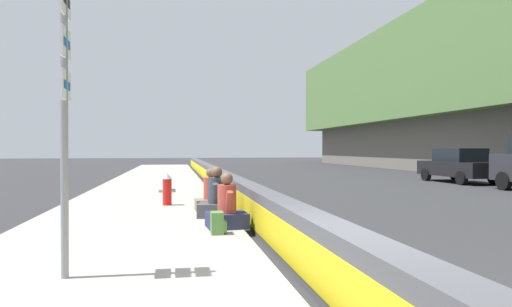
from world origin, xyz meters
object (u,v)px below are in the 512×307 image
(seated_person_middle, at_px, (217,201))
(seated_person_rear, at_px, (211,197))
(fire_hydrant, at_px, (167,189))
(route_sign_post, at_px, (65,103))
(backpack, at_px, (218,223))
(parked_car_fourth, at_px, (459,165))
(seated_person_foreground, at_px, (227,210))

(seated_person_middle, xyz_separation_m, seated_person_rear, (1.04, 0.05, -0.03))
(fire_hydrant, bearing_deg, route_sign_post, 170.88)
(fire_hydrant, xyz_separation_m, seated_person_rear, (-1.28, -1.09, -0.12))
(seated_person_rear, bearing_deg, fire_hydrant, 40.50)
(backpack, bearing_deg, seated_person_rear, -2.35)
(backpack, distance_m, parked_car_fourth, 17.83)
(route_sign_post, relative_size, fire_hydrant, 4.09)
(backpack, height_order, parked_car_fourth, parked_car_fourth)
(seated_person_rear, bearing_deg, route_sign_post, 158.43)
(route_sign_post, distance_m, seated_person_middle, 5.30)
(fire_hydrant, distance_m, parked_car_fourth, 16.08)
(seated_person_middle, bearing_deg, seated_person_foreground, -177.32)
(fire_hydrant, relative_size, seated_person_rear, 0.83)
(parked_car_fourth, bearing_deg, route_sign_post, 133.32)
(seated_person_foreground, height_order, seated_person_rear, seated_person_foreground)
(route_sign_post, xyz_separation_m, parked_car_fourth, (14.40, -15.27, -1.37))
(fire_hydrant, distance_m, backpack, 4.49)
(seated_person_foreground, relative_size, backpack, 2.70)
(fire_hydrant, xyz_separation_m, seated_person_foreground, (-3.74, -1.21, -0.11))
(route_sign_post, xyz_separation_m, fire_hydrant, (6.80, -1.09, -1.65))
(fire_hydrant, xyz_separation_m, backpack, (-4.37, -0.96, -0.25))
(seated_person_foreground, xyz_separation_m, seated_person_middle, (1.42, 0.07, 0.02))
(seated_person_middle, height_order, seated_person_rear, seated_person_middle)
(seated_person_middle, distance_m, seated_person_rear, 1.04)
(seated_person_rear, height_order, backpack, seated_person_rear)
(seated_person_foreground, bearing_deg, route_sign_post, 143.12)
(seated_person_foreground, bearing_deg, seated_person_middle, 2.68)
(route_sign_post, xyz_separation_m, backpack, (2.43, -2.06, -1.90))
(seated_person_rear, relative_size, backpack, 2.66)
(route_sign_post, relative_size, seated_person_foreground, 3.34)
(seated_person_rear, bearing_deg, backpack, 177.65)
(seated_person_foreground, xyz_separation_m, backpack, (-0.63, 0.24, -0.14))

